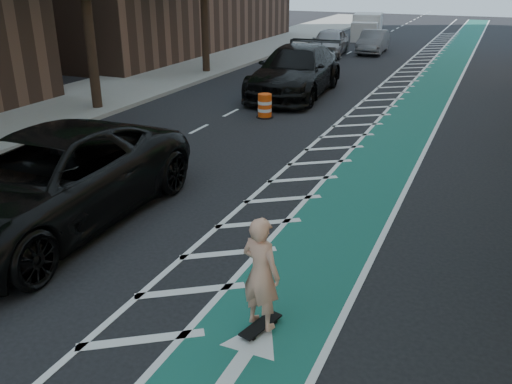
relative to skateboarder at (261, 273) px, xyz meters
The scene contains 15 objects.
ground 3.65m from the skateboarder, 147.70° to the left, with size 120.00×120.00×0.00m, color black.
bike_lane 11.92m from the skateboarder, 89.87° to the left, with size 2.00×90.00×0.01m, color #1B6059.
buffer_strip 12.01m from the skateboarder, 97.07° to the left, with size 1.40×90.00×0.01m, color silver.
sidewalk_left 17.25m from the skateboarder, 136.40° to the left, with size 5.00×90.00×0.15m, color gray.
curb_left 15.57m from the skateboarder, 130.16° to the left, with size 0.12×90.00×0.16m, color gray.
skateboard 0.88m from the skateboarder, 90.00° to the right, with size 0.41×0.80×0.10m.
skateboarder is the anchor object (origin of this frame).
suv_near 5.57m from the skateboarder, 164.59° to the left, with size 3.20×6.95×1.93m, color black.
suv_far 16.21m from the skateboarder, 108.29° to the left, with size 2.78×6.83×1.98m, color black.
car_silver 27.63m from the skateboarder, 104.69° to the left, with size 1.91×4.74×1.61m, color gray.
car_grey 29.28m from the skateboarder, 99.48° to the left, with size 1.46×4.20×1.38m, color #5D5E63.
box_truck 36.51m from the skateboarder, 100.86° to the left, with size 2.47×4.56×1.81m.
barrel_a 8.41m from the skateboarder, 143.06° to the left, with size 0.70×0.70×0.96m.
barrel_b 12.35m from the skateboarder, 112.76° to the left, with size 0.62×0.62×0.85m.
barrel_c 21.57m from the skateboarder, 104.43° to the left, with size 0.74×0.74×1.00m.
Camera 1 is at (5.59, -7.95, 4.94)m, focal length 38.00 mm.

